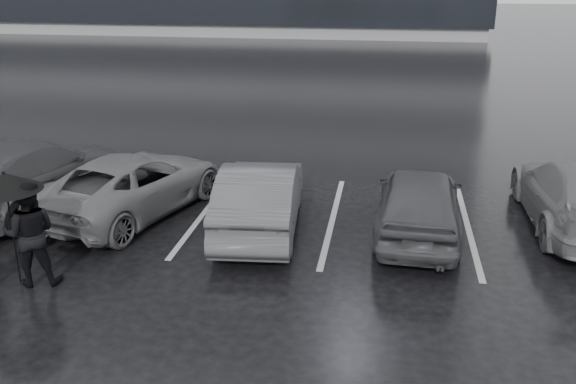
# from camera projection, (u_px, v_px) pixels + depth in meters

# --- Properties ---
(ground) EXTENTS (160.00, 160.00, 0.00)m
(ground) POSITION_uv_depth(u_px,v_px,m) (286.00, 269.00, 11.40)
(ground) COLOR black
(ground) RESTS_ON ground
(car_main) EXTENTS (1.81, 4.13, 1.39)m
(car_main) POSITION_uv_depth(u_px,v_px,m) (419.00, 201.00, 12.66)
(car_main) COLOR black
(car_main) RESTS_ON ground
(car_west_a) EXTENTS (1.85, 4.36, 1.40)m
(car_west_a) POSITION_uv_depth(u_px,v_px,m) (260.00, 196.00, 12.92)
(car_west_a) COLOR #333335
(car_west_a) RESTS_ON ground
(car_west_b) EXTENTS (3.43, 5.12, 1.30)m
(car_west_b) POSITION_uv_depth(u_px,v_px,m) (133.00, 183.00, 13.82)
(car_west_b) COLOR #4A4A4C
(car_west_b) RESTS_ON ground
(car_west_c) EXTENTS (3.07, 5.49, 1.50)m
(car_west_c) POSITION_uv_depth(u_px,v_px,m) (30.00, 174.00, 14.13)
(car_west_c) COLOR black
(car_west_c) RESTS_ON ground
(pedestrian_right) EXTENTS (1.04, 0.92, 1.81)m
(pedestrian_right) POSITION_uv_depth(u_px,v_px,m) (30.00, 234.00, 10.63)
(pedestrian_right) COLOR black
(pedestrian_right) RESTS_ON ground
(umbrella) EXTENTS (1.17, 1.17, 1.99)m
(umbrella) POSITION_uv_depth(u_px,v_px,m) (5.00, 182.00, 10.35)
(umbrella) COLOR black
(umbrella) RESTS_ON ground
(stall_stripes) EXTENTS (19.72, 5.00, 0.00)m
(stall_stripes) POSITION_uv_depth(u_px,v_px,m) (268.00, 215.00, 13.85)
(stall_stripes) COLOR #B2B2B5
(stall_stripes) RESTS_ON ground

